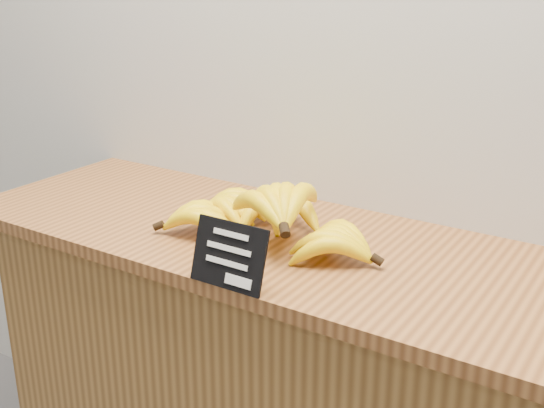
% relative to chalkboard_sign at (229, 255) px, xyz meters
% --- Properties ---
extents(counter_top, '(1.54, 0.54, 0.03)m').
position_rel_chalkboard_sign_xyz_m(counter_top, '(-0.04, 0.25, -0.07)').
color(counter_top, '#995F2F').
rests_on(counter_top, counter).
extents(chalkboard_sign, '(0.15, 0.04, 0.12)m').
position_rel_chalkboard_sign_xyz_m(chalkboard_sign, '(0.00, 0.00, 0.00)').
color(chalkboard_sign, black).
rests_on(chalkboard_sign, counter_top).
extents(banana_pile, '(0.50, 0.34, 0.13)m').
position_rel_chalkboard_sign_xyz_m(banana_pile, '(-0.07, 0.24, -0.01)').
color(banana_pile, yellow).
rests_on(banana_pile, counter_top).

